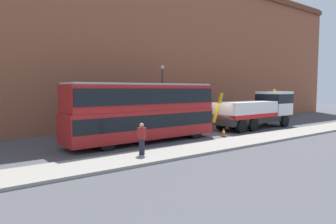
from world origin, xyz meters
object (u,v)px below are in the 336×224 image
object	(u,v)px
pedestrian_onlooker	(142,139)
street_lamp	(162,91)
double_decker_bus	(144,110)
recovery_tow_truck	(258,109)
traffic_cone_near_bus	(224,132)

from	to	relation	value
pedestrian_onlooker	street_lamp	xyz separation A→B (m)	(7.64, 8.83, 2.49)
double_decker_bus	pedestrian_onlooker	xyz separation A→B (m)	(-2.47, -3.79, -1.25)
recovery_tow_truck	pedestrian_onlooker	size ratio (longest dim) A/B	5.95
recovery_tow_truck	traffic_cone_near_bus	size ratio (longest dim) A/B	14.14
traffic_cone_near_bus	street_lamp	distance (m)	7.46
recovery_tow_truck	street_lamp	distance (m)	9.10
traffic_cone_near_bus	street_lamp	bearing A→B (deg)	98.82
recovery_tow_truck	street_lamp	world-z (taller)	street_lamp
pedestrian_onlooker	double_decker_bus	bearing A→B (deg)	34.09
double_decker_bus	street_lamp	size ratio (longest dim) A/B	1.91
pedestrian_onlooker	street_lamp	bearing A→B (deg)	26.31
double_decker_bus	street_lamp	xyz separation A→B (m)	(5.18, 5.04, 1.24)
recovery_tow_truck	pedestrian_onlooker	xyz separation A→B (m)	(-15.03, -3.80, -0.77)
recovery_tow_truck	street_lamp	xyz separation A→B (m)	(-7.39, 5.03, 1.71)
recovery_tow_truck	pedestrian_onlooker	world-z (taller)	recovery_tow_truck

